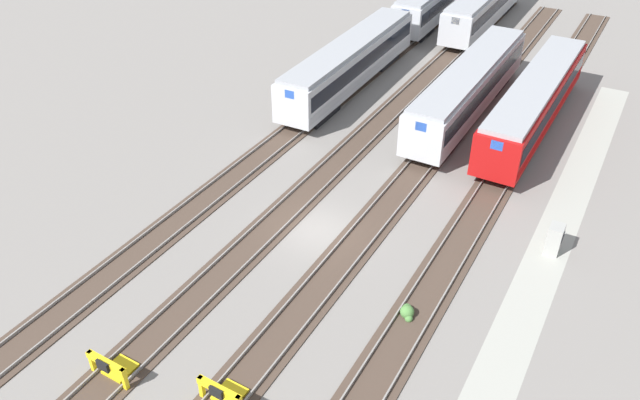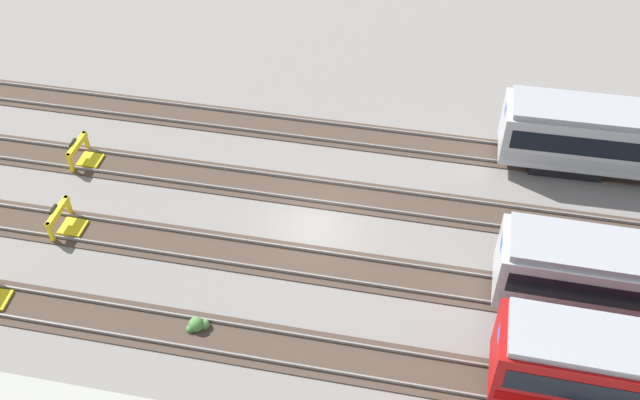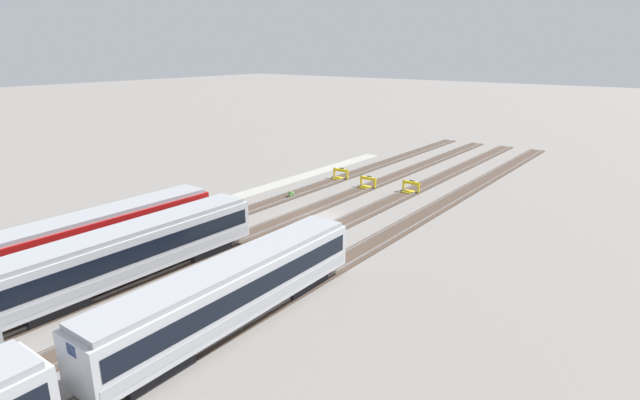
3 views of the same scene
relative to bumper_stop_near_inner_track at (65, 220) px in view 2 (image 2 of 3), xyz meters
name	(u,v)px [view 2 (image 2 of 3)]	position (x,y,z in m)	size (l,w,h in m)	color
ground_plane	(314,227)	(11.34, 2.33, -0.51)	(400.00, 400.00, 0.00)	gray
rail_track_nearest	(279,348)	(11.34, -4.65, -0.47)	(90.00, 2.24, 0.21)	#47382D
rail_track_near_inner	(304,263)	(11.34, 0.00, -0.47)	(90.00, 2.24, 0.21)	#47382D
rail_track_middle	(323,193)	(11.34, 4.66, -0.47)	(90.00, 2.24, 0.21)	#47382D
rail_track_far_inner	(340,134)	(11.34, 9.32, -0.47)	(90.00, 2.24, 0.21)	#47382D
bumper_stop_near_inner_track	(65,220)	(0.00, 0.00, 0.00)	(1.36, 2.00, 1.22)	yellow
bumper_stop_middle_track	(83,153)	(-1.17, 4.66, 0.00)	(1.36, 2.00, 1.22)	yellow
weed_clump	(198,325)	(7.81, -4.33, -0.27)	(0.92, 0.70, 0.64)	#4C7F3D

